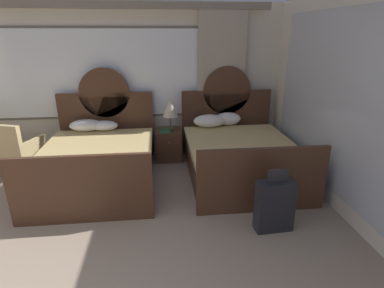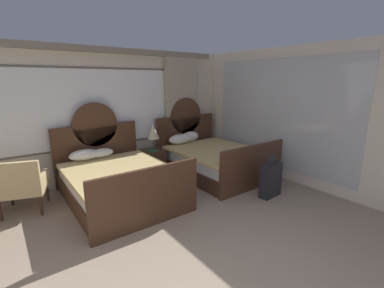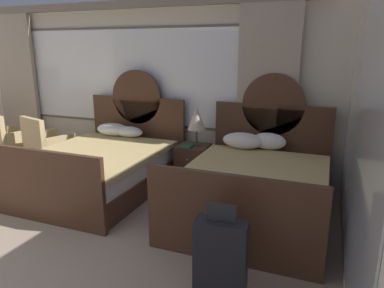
% 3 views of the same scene
% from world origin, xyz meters
% --- Properties ---
extents(wall_back_window, '(6.88, 0.22, 2.70)m').
position_xyz_m(wall_back_window, '(0.00, 4.21, 1.41)').
color(wall_back_window, beige).
rests_on(wall_back_window, ground_plane).
extents(wall_right_mirror, '(0.08, 4.81, 2.70)m').
position_xyz_m(wall_right_mirror, '(3.47, 1.83, 1.35)').
color(wall_right_mirror, beige).
rests_on(wall_right_mirror, ground_plane).
extents(bed_near_window, '(1.67, 2.25, 1.63)m').
position_xyz_m(bed_near_window, '(0.23, 3.02, 0.34)').
color(bed_near_window, '#472B1C').
rests_on(bed_near_window, ground_plane).
extents(bed_near_mirror, '(1.67, 2.25, 1.63)m').
position_xyz_m(bed_near_mirror, '(2.44, 3.03, 0.34)').
color(bed_near_mirror, '#472B1C').
rests_on(bed_near_mirror, ground_plane).
extents(nightstand_between_beds, '(0.45, 0.48, 0.56)m').
position_xyz_m(nightstand_between_beds, '(1.34, 3.77, 0.28)').
color(nightstand_between_beds, '#472B1C').
rests_on(nightstand_between_beds, ground_plane).
extents(table_lamp_on_nightstand, '(0.27, 0.27, 0.58)m').
position_xyz_m(table_lamp_on_nightstand, '(1.39, 3.80, 0.96)').
color(table_lamp_on_nightstand, brown).
rests_on(table_lamp_on_nightstand, nightstand_between_beds).
extents(book_on_nightstand, '(0.18, 0.26, 0.03)m').
position_xyz_m(book_on_nightstand, '(1.28, 3.68, 0.57)').
color(book_on_nightstand, '#285133').
rests_on(book_on_nightstand, nightstand_between_beds).
extents(armchair_by_window_left, '(0.81, 0.81, 0.89)m').
position_xyz_m(armchair_by_window_left, '(-1.15, 3.42, 0.47)').
color(armchair_by_window_left, tan).
rests_on(armchair_by_window_left, ground_plane).
extents(suitcase_on_floor, '(0.44, 0.22, 0.77)m').
position_xyz_m(suitcase_on_floor, '(2.47, 1.48, 0.31)').
color(suitcase_on_floor, black).
rests_on(suitcase_on_floor, ground_plane).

